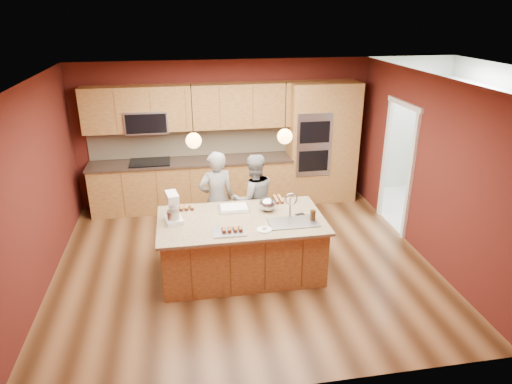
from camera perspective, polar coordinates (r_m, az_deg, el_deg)
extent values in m
plane|color=#3F2412|center=(6.97, -1.53, -8.72)|extent=(5.50, 5.50, 0.00)
plane|color=white|center=(6.05, -1.80, 13.80)|extent=(5.50, 5.50, 0.00)
plane|color=#4D1813|center=(8.75, -4.02, 7.39)|extent=(5.50, 0.00, 5.50)
plane|color=#4D1813|center=(4.17, 3.35, -10.22)|extent=(5.50, 0.00, 5.50)
plane|color=#4D1813|center=(6.62, -25.95, 0.14)|extent=(0.00, 5.00, 5.00)
plane|color=#4D1813|center=(7.27, 20.35, 2.91)|extent=(0.00, 5.00, 5.00)
cube|color=brown|center=(8.71, -7.91, 0.92)|extent=(3.70, 0.60, 0.90)
cube|color=#2D221A|center=(8.54, -8.07, 3.80)|extent=(3.74, 0.64, 0.04)
cube|color=beige|center=(8.74, -8.25, 6.30)|extent=(3.70, 0.03, 0.56)
cube|color=brown|center=(8.42, -8.47, 10.45)|extent=(3.70, 0.36, 0.80)
cube|color=black|center=(8.54, -13.11, 3.64)|extent=(0.72, 0.52, 0.03)
cube|color=#A1A2A7|center=(8.46, -13.51, 8.61)|extent=(0.76, 0.40, 0.40)
cube|color=brown|center=(8.82, 6.67, 6.06)|extent=(0.80, 0.60, 2.30)
cube|color=#A1A2A7|center=(8.53, 7.24, 5.82)|extent=(0.66, 0.04, 1.20)
cube|color=brown|center=(9.02, 10.66, 6.19)|extent=(0.50, 0.60, 2.30)
plane|color=beige|center=(9.15, 20.55, -2.34)|extent=(2.60, 2.60, 0.00)
plane|color=beige|center=(9.20, 26.57, 5.82)|extent=(0.00, 2.70, 2.70)
cube|color=white|center=(8.96, 26.18, 9.48)|extent=(0.35, 2.40, 0.75)
cylinder|color=black|center=(5.80, -7.98, 9.71)|extent=(0.01, 0.01, 0.70)
sphere|color=#FBAC55|center=(5.88, -7.80, 6.38)|extent=(0.20, 0.20, 0.20)
cylinder|color=black|center=(5.95, 3.71, 10.20)|extent=(0.01, 0.01, 0.70)
sphere|color=#FBAC55|center=(6.04, 3.63, 6.95)|extent=(0.20, 0.20, 0.20)
cube|color=brown|center=(6.54, -1.83, -6.90)|extent=(2.20, 1.19, 0.81)
cube|color=beige|center=(6.35, -1.87, -3.56)|extent=(2.30, 1.29, 0.04)
cube|color=#A1A2A7|center=(6.29, 4.65, -4.48)|extent=(0.66, 0.38, 0.18)
imported|color=black|center=(7.15, -4.95, -0.94)|extent=(0.64, 0.49, 1.56)
imported|color=slate|center=(7.23, -0.31, -0.90)|extent=(0.81, 0.67, 1.49)
cube|color=white|center=(6.33, -10.25, -3.47)|extent=(0.27, 0.32, 0.07)
cube|color=white|center=(6.37, -10.36, -1.56)|extent=(0.12, 0.11, 0.29)
cube|color=white|center=(6.22, -10.45, -0.62)|extent=(0.19, 0.31, 0.11)
cylinder|color=#AAABB0|center=(6.26, -10.29, -3.00)|extent=(0.17, 0.17, 0.16)
cube|color=white|center=(6.63, -2.78, -2.08)|extent=(0.44, 0.33, 0.03)
cube|color=white|center=(6.62, -2.78, -1.92)|extent=(0.38, 0.27, 0.02)
cube|color=#A1A2A7|center=(5.98, -3.36, -4.95)|extent=(0.43, 0.31, 0.02)
ellipsoid|color=#AAABB0|center=(6.56, 1.45, -1.54)|extent=(0.25, 0.25, 0.21)
cylinder|color=white|center=(6.03, 1.04, -4.72)|extent=(0.20, 0.20, 0.01)
cylinder|color=#331E0C|center=(6.32, 7.12, -2.91)|extent=(0.08, 0.08, 0.15)
cube|color=black|center=(6.49, 5.50, -2.81)|extent=(0.14, 0.10, 0.01)
cube|color=white|center=(9.00, 25.23, -0.26)|extent=(0.69, 0.71, 0.93)
cube|color=white|center=(9.54, 22.78, 1.68)|extent=(0.71, 0.73, 1.03)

